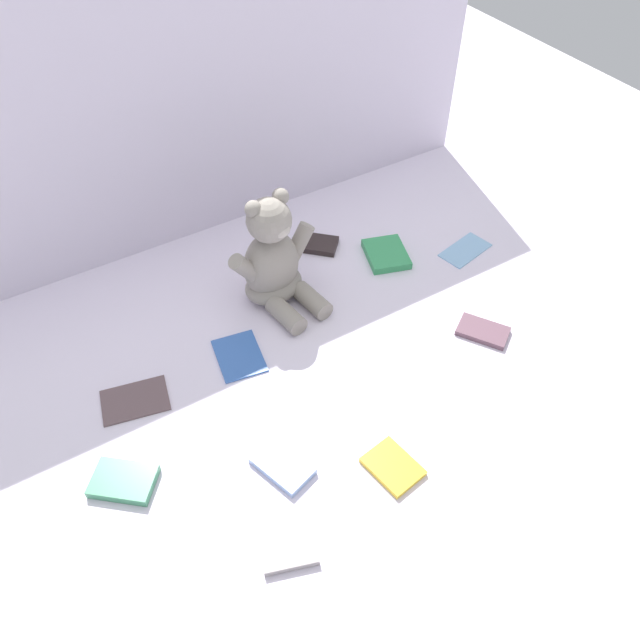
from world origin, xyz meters
name	(u,v)px	position (x,y,z in m)	size (l,w,h in m)	color
ground_plane	(297,323)	(0.00, 0.00, 0.00)	(3.20, 3.20, 0.00)	silver
backdrop_drape	(201,111)	(0.00, 0.44, 0.33)	(1.55, 0.03, 0.65)	silver
teddy_bear	(275,262)	(0.01, 0.11, 0.10)	(0.23, 0.22, 0.28)	gray
book_case_0	(393,466)	(-0.03, -0.42, 0.01)	(0.08, 0.10, 0.01)	yellow
book_case_1	(288,549)	(-0.28, -0.46, 0.01)	(0.07, 0.09, 0.01)	#999292
book_case_2	(135,400)	(-0.40, -0.02, 0.00)	(0.09, 0.14, 0.01)	#594548
book_case_3	(282,466)	(-0.21, -0.31, 0.01)	(0.07, 0.11, 0.02)	#8CAADB
book_case_4	(483,331)	(0.35, -0.24, 0.01)	(0.07, 0.11, 0.01)	#5E414D
book_case_5	(386,254)	(0.31, 0.09, 0.01)	(0.10, 0.12, 0.02)	#349457
book_case_6	(466,250)	(0.50, 0.00, 0.00)	(0.07, 0.14, 0.01)	#85B5DE
book_case_7	(317,244)	(0.18, 0.21, 0.01)	(0.07, 0.11, 0.02)	#2A2120
book_case_8	(124,481)	(-0.48, -0.19, 0.01)	(0.08, 0.12, 0.02)	#3F8C62
book_case_9	(239,355)	(-0.16, -0.02, 0.00)	(0.10, 0.13, 0.01)	#3560AE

